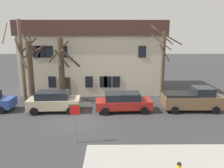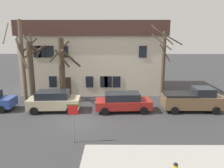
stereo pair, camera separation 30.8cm
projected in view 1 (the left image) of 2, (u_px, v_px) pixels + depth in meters
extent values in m
plane|color=#38383A|center=(78.00, 122.00, 16.90)|extent=(120.00, 120.00, 0.00)
cube|color=beige|center=(94.00, 63.00, 26.49)|extent=(15.45, 6.86, 6.40)
cube|color=#4C2D28|center=(93.00, 29.00, 25.61)|extent=(15.95, 7.36, 1.57)
cube|color=#2D231E|center=(65.00, 87.00, 23.54)|extent=(1.10, 0.12, 2.10)
cube|color=black|center=(52.00, 82.00, 23.42)|extent=(0.80, 0.08, 1.20)
cube|color=black|center=(89.00, 82.00, 23.45)|extent=(0.80, 0.08, 1.20)
cube|color=black|center=(103.00, 82.00, 23.47)|extent=(0.80, 0.08, 1.20)
cube|color=black|center=(108.00, 82.00, 23.47)|extent=(0.80, 0.08, 1.20)
cube|color=black|center=(116.00, 82.00, 23.48)|extent=(0.80, 0.08, 1.20)
cube|color=black|center=(36.00, 52.00, 22.70)|extent=(0.80, 0.08, 1.20)
cube|color=black|center=(41.00, 52.00, 22.70)|extent=(0.80, 0.08, 1.20)
cube|color=black|center=(49.00, 52.00, 22.71)|extent=(0.80, 0.08, 1.20)
cube|color=black|center=(64.00, 52.00, 22.72)|extent=(0.80, 0.08, 1.20)
cube|color=black|center=(142.00, 52.00, 22.80)|extent=(0.80, 0.08, 1.20)
cylinder|color=brown|center=(22.00, 63.00, 20.61)|extent=(0.34, 0.34, 7.90)
cylinder|color=brown|center=(5.00, 33.00, 19.73)|extent=(0.67, 2.52, 1.90)
cylinder|color=brown|center=(30.00, 44.00, 20.00)|extent=(0.61, 2.07, 1.66)
cylinder|color=brown|center=(31.00, 43.00, 20.42)|extent=(0.56, 1.87, 1.64)
cylinder|color=#4C3D2D|center=(31.00, 73.00, 20.87)|extent=(0.53, 0.53, 5.93)
cylinder|color=#4C3D2D|center=(33.00, 52.00, 21.57)|extent=(2.39, 0.25, 1.38)
cylinder|color=#4C3D2D|center=(38.00, 53.00, 20.90)|extent=(1.09, 1.59, 1.15)
cylinder|color=#4C3D2D|center=(21.00, 53.00, 19.86)|extent=(1.44, 1.31, 2.65)
cylinder|color=#4C3D2D|center=(28.00, 45.00, 20.99)|extent=(1.58, 0.74, 1.52)
cylinder|color=#4C3D2D|center=(62.00, 71.00, 21.20)|extent=(0.56, 0.56, 6.25)
cylinder|color=#4C3D2D|center=(62.00, 59.00, 20.39)|extent=(1.35, 0.70, 1.78)
cylinder|color=#4C3D2D|center=(59.00, 51.00, 21.70)|extent=(2.04, 1.05, 2.15)
cylinder|color=#4C3D2D|center=(71.00, 59.00, 20.35)|extent=(1.43, 2.33, 1.87)
cylinder|color=#4C3D2D|center=(163.00, 67.00, 21.36)|extent=(0.34, 0.34, 6.87)
cylinder|color=#4C3D2D|center=(162.00, 34.00, 19.77)|extent=(1.97, 1.12, 1.85)
cylinder|color=#4C3D2D|center=(167.00, 36.00, 19.39)|extent=(2.77, 0.35, 1.59)
cylinder|color=#4C3D2D|center=(164.00, 53.00, 20.57)|extent=(1.08, 0.20, 1.65)
cylinder|color=#4C3D2D|center=(161.00, 42.00, 20.01)|extent=(1.78, 1.08, 1.46)
cylinder|color=black|center=(10.00, 104.00, 20.18)|extent=(0.68, 0.22, 0.68)
cylinder|color=black|center=(0.00, 110.00, 18.47)|extent=(0.68, 0.22, 0.68)
cube|color=#C6B793|center=(54.00, 103.00, 19.04)|extent=(4.49, 2.11, 0.85)
cube|color=#1E232B|center=(53.00, 95.00, 18.87)|extent=(2.81, 1.80, 0.62)
cylinder|color=black|center=(73.00, 104.00, 20.13)|extent=(0.69, 0.25, 0.68)
cylinder|color=black|center=(71.00, 111.00, 18.29)|extent=(0.69, 0.25, 0.68)
cylinder|color=black|center=(40.00, 104.00, 19.96)|extent=(0.69, 0.25, 0.68)
cylinder|color=black|center=(34.00, 112.00, 18.12)|extent=(0.69, 0.25, 0.68)
cube|color=#AD231E|center=(123.00, 104.00, 19.07)|extent=(4.88, 2.15, 0.72)
cube|color=#1E232B|center=(122.00, 96.00, 18.91)|extent=(3.05, 1.82, 0.62)
cylinder|color=black|center=(140.00, 104.00, 20.16)|extent=(0.69, 0.26, 0.68)
cylinder|color=black|center=(144.00, 111.00, 18.35)|extent=(0.69, 0.26, 0.68)
cylinder|color=black|center=(104.00, 104.00, 19.94)|extent=(0.69, 0.26, 0.68)
cylinder|color=black|center=(105.00, 112.00, 18.13)|extent=(0.69, 0.26, 0.68)
cube|color=brown|center=(192.00, 101.00, 19.27)|extent=(5.06, 1.95, 1.06)
cube|color=#1E232B|center=(203.00, 91.00, 19.08)|extent=(1.62, 1.71, 0.70)
cube|color=black|center=(179.00, 94.00, 19.12)|extent=(2.63, 1.87, 0.20)
cylinder|color=black|center=(206.00, 103.00, 20.34)|extent=(0.68, 0.22, 0.68)
cylinder|color=black|center=(216.00, 110.00, 18.45)|extent=(0.68, 0.22, 0.68)
cylinder|color=black|center=(169.00, 103.00, 20.32)|extent=(0.68, 0.22, 0.68)
cylinder|color=black|center=(175.00, 110.00, 18.42)|extent=(0.68, 0.22, 0.68)
sphere|color=black|center=(179.00, 164.00, 9.93)|extent=(0.21, 0.21, 0.21)
cylinder|color=slate|center=(75.00, 124.00, 13.34)|extent=(0.07, 0.07, 2.44)
cube|color=red|center=(75.00, 110.00, 13.12)|extent=(0.60, 0.03, 0.60)
cube|color=#1E8C38|center=(75.00, 106.00, 13.10)|extent=(0.76, 0.02, 0.18)
torus|color=black|center=(56.00, 96.00, 22.47)|extent=(0.71, 0.15, 0.71)
torus|color=black|center=(46.00, 97.00, 22.31)|extent=(0.71, 0.15, 0.71)
cylinder|color=maroon|center=(51.00, 95.00, 22.34)|extent=(0.99, 0.19, 0.19)
cylinder|color=maroon|center=(49.00, 92.00, 22.26)|extent=(0.09, 0.05, 0.45)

